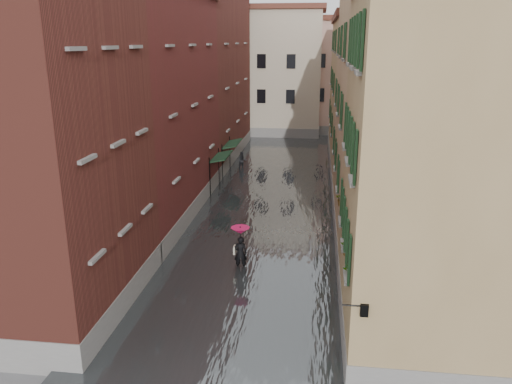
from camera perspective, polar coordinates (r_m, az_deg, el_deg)
The scene contains 16 objects.
ground at distance 21.05m, azimuth -1.75°, elevation -11.44°, with size 120.00×120.00×0.00m, color #545456.
floodwater at distance 32.95m, azimuth 1.71°, elevation -0.57°, with size 10.00×60.00×0.20m, color #404547.
building_left_near at distance 19.40m, azimuth -23.89°, elevation 5.08°, with size 6.00×8.00×13.00m, color brown.
building_left_mid at distance 29.28m, azimuth -12.91°, elevation 9.15°, with size 6.00×14.00×12.50m, color #5A1E1C.
building_left_far at distance 43.55m, azimuth -6.21°, elevation 12.87°, with size 6.00×16.00×14.00m, color brown.
building_right_near at distance 17.33m, azimuth 20.51°, elevation 1.63°, with size 6.00×8.00×11.50m, color olive.
building_right_mid at distance 27.82m, azimuth 15.70°, elevation 9.07°, with size 6.00×14.00×13.00m, color tan.
building_right_far at distance 42.70m, azimuth 12.81°, elevation 10.80°, with size 6.00×16.00×11.50m, color olive.
building_end_cream at distance 56.71m, azimuth 1.16°, elevation 13.38°, with size 12.00×9.00×13.00m, color #B5A690.
building_end_pink at distance 58.51m, azimuth 10.39°, elevation 12.73°, with size 10.00×9.00×12.00m, color tan.
awning_near at distance 33.68m, azimuth -4.03°, elevation 3.96°, with size 1.09×3.06×2.80m.
awning_far at distance 37.88m, azimuth -2.76°, elevation 5.44°, with size 1.09×3.27×2.80m.
wall_lantern at distance 14.21m, azimuth 12.18°, elevation -12.97°, with size 0.71×0.22×0.35m.
window_planters at distance 18.44m, azimuth 10.41°, elevation -3.97°, with size 0.59×8.21×0.84m.
pedestrian_main at distance 22.49m, azimuth -1.80°, elevation -6.12°, with size 0.86×0.86×2.06m.
pedestrian_far at distance 40.17m, azimuth -1.58°, elevation 3.58°, with size 0.72×0.56×1.48m, color black.
Camera 1 is at (2.92, -18.29, 10.00)m, focal length 35.00 mm.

